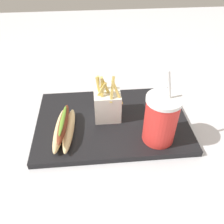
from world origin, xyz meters
The scene contains 7 objects.
ground_plane centered at (0.00, 0.00, -0.01)m, with size 2.40×2.40×0.02m, color silver.
food_tray centered at (0.00, 0.00, 0.01)m, with size 0.48×0.32×0.02m, color black.
soda_cup centered at (0.13, -0.10, 0.10)m, with size 0.10×0.10×0.23m.
fries_basket centered at (-0.01, 0.02, 0.07)m, with size 0.09×0.08×0.16m.
hot_dog_1 centered at (-0.15, -0.05, 0.04)m, with size 0.07×0.19×0.06m.
ketchup_cup_1 centered at (0.17, -0.02, 0.03)m, with size 0.04×0.04×0.02m.
ketchup_cup_2 centered at (0.16, 0.11, 0.03)m, with size 0.04×0.04×0.02m.
Camera 1 is at (-0.05, -0.56, 0.53)m, focal length 37.23 mm.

